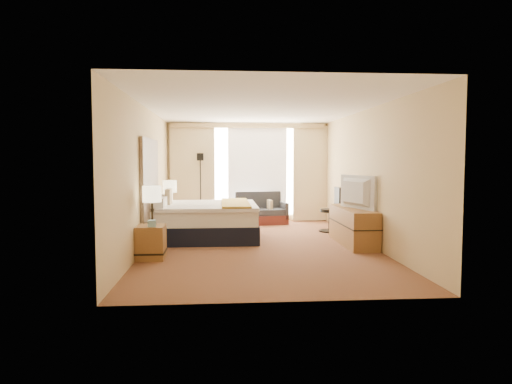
{
  "coord_description": "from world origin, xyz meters",
  "views": [
    {
      "loc": [
        -0.72,
        -8.58,
        1.62
      ],
      "look_at": [
        -0.02,
        0.4,
        0.99
      ],
      "focal_mm": 32.0,
      "sensor_mm": 36.0,
      "label": 1
    }
  ],
  "objects": [
    {
      "name": "loveseat",
      "position": [
        0.29,
        2.96,
        0.27
      ],
      "size": [
        1.39,
        0.89,
        0.81
      ],
      "rotation": [
        0.0,
        0.0,
        0.16
      ],
      "color": "#541E18",
      "rests_on": "floor"
    },
    {
      "name": "television",
      "position": [
        1.78,
        -0.13,
        1.02
      ],
      "size": [
        0.47,
        1.1,
        0.64
      ],
      "primitive_type": "imported",
      "rotation": [
        0.0,
        0.0,
        1.87
      ],
      "color": "black",
      "rests_on": "media_dresser"
    },
    {
      "name": "floor",
      "position": [
        0.0,
        0.0,
        0.0
      ],
      "size": [
        4.2,
        7.0,
        0.02
      ],
      "primitive_type": "cube",
      "color": "#5D261A",
      "rests_on": "ground"
    },
    {
      "name": "lamp_left",
      "position": [
        -1.85,
        -0.99,
        1.05
      ],
      "size": [
        0.31,
        0.31,
        0.65
      ],
      "color": "black",
      "rests_on": "nightstand_left"
    },
    {
      "name": "nightstand_left",
      "position": [
        -1.87,
        -1.05,
        0.28
      ],
      "size": [
        0.45,
        0.52,
        0.55
      ],
      "primitive_type": "cube",
      "color": "olive",
      "rests_on": "floor"
    },
    {
      "name": "tissue_box",
      "position": [
        -1.83,
        -1.18,
        0.6
      ],
      "size": [
        0.15,
        0.15,
        0.11
      ],
      "primitive_type": "cube",
      "rotation": [
        0.0,
        0.0,
        0.27
      ],
      "color": "#96CDE8",
      "rests_on": "nightstand_left"
    },
    {
      "name": "ceiling",
      "position": [
        0.0,
        0.0,
        2.6
      ],
      "size": [
        4.2,
        7.0,
        0.02
      ],
      "primitive_type": "cube",
      "color": "white",
      "rests_on": "wall_back"
    },
    {
      "name": "telephone",
      "position": [
        -1.86,
        1.36,
        0.59
      ],
      "size": [
        0.24,
        0.21,
        0.08
      ],
      "primitive_type": "cube",
      "rotation": [
        0.0,
        0.0,
        -0.39
      ],
      "color": "black",
      "rests_on": "nightstand_right"
    },
    {
      "name": "nightstand_right",
      "position": [
        -1.87,
        1.45,
        0.28
      ],
      "size": [
        0.45,
        0.52,
        0.55
      ],
      "primitive_type": "cube",
      "color": "olive",
      "rests_on": "floor"
    },
    {
      "name": "curtains",
      "position": [
        -0.0,
        3.39,
        1.41
      ],
      "size": [
        4.12,
        0.19,
        2.56
      ],
      "color": "beige",
      "rests_on": "floor"
    },
    {
      "name": "wall_right",
      "position": [
        2.1,
        0.0,
        1.3
      ],
      "size": [
        0.02,
        7.0,
        2.6
      ],
      "primitive_type": "cube",
      "color": "tan",
      "rests_on": "ground"
    },
    {
      "name": "wall_front",
      "position": [
        0.0,
        -3.5,
        1.3
      ],
      "size": [
        4.2,
        0.02,
        2.6
      ],
      "primitive_type": "cube",
      "color": "tan",
      "rests_on": "ground"
    },
    {
      "name": "wall_back",
      "position": [
        0.0,
        3.5,
        1.3
      ],
      "size": [
        4.2,
        0.02,
        2.6
      ],
      "primitive_type": "cube",
      "color": "tan",
      "rests_on": "ground"
    },
    {
      "name": "lamp_right",
      "position": [
        -1.82,
        1.41,
        1.04
      ],
      "size": [
        0.3,
        0.3,
        0.63
      ],
      "color": "black",
      "rests_on": "nightstand_right"
    },
    {
      "name": "media_dresser",
      "position": [
        1.83,
        0.0,
        0.35
      ],
      "size": [
        0.5,
        1.8,
        0.7
      ],
      "primitive_type": "cube",
      "color": "olive",
      "rests_on": "floor"
    },
    {
      "name": "headboard",
      "position": [
        -2.06,
        0.2,
        1.28
      ],
      "size": [
        0.06,
        1.85,
        1.5
      ],
      "primitive_type": "cube",
      "color": "black",
      "rests_on": "wall_left"
    },
    {
      "name": "window",
      "position": [
        0.25,
        3.47,
        1.32
      ],
      "size": [
        2.3,
        0.02,
        2.3
      ],
      "primitive_type": "cube",
      "color": "silver",
      "rests_on": "wall_back"
    },
    {
      "name": "desk_chair",
      "position": [
        1.8,
        1.55,
        0.45
      ],
      "size": [
        0.49,
        0.49,
        1.01
      ],
      "rotation": [
        0.0,
        0.0,
        0.03
      ],
      "color": "black",
      "rests_on": "floor"
    },
    {
      "name": "bed",
      "position": [
        -1.06,
        0.85,
        0.38
      ],
      "size": [
        2.13,
        1.95,
        1.03
      ],
      "color": "black",
      "rests_on": "floor"
    },
    {
      "name": "floor_lamp",
      "position": [
        -1.24,
        3.18,
        1.27
      ],
      "size": [
        0.23,
        0.23,
        1.8
      ],
      "color": "black",
      "rests_on": "floor"
    },
    {
      "name": "wall_left",
      "position": [
        -2.1,
        0.0,
        1.3
      ],
      "size": [
        0.02,
        7.0,
        2.6
      ],
      "primitive_type": "cube",
      "color": "tan",
      "rests_on": "ground"
    }
  ]
}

